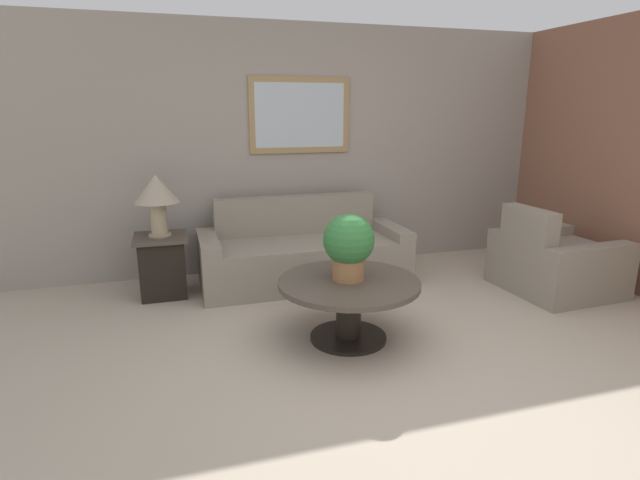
% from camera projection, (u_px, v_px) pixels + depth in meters
% --- Properties ---
extents(ground_plane, '(20.00, 20.00, 0.00)m').
position_uv_depth(ground_plane, '(416.00, 381.00, 3.28)').
color(ground_plane, tan).
extents(wall_back, '(7.50, 0.09, 2.60)m').
position_uv_depth(wall_back, '(307.00, 149.00, 5.43)').
color(wall_back, gray).
rests_on(wall_back, ground_plane).
extents(wall_right, '(0.06, 4.66, 2.60)m').
position_uv_depth(wall_right, '(613.00, 154.00, 4.95)').
color(wall_right, brown).
rests_on(wall_right, ground_plane).
extents(couch_main, '(2.07, 0.85, 0.84)m').
position_uv_depth(couch_main, '(303.00, 255.00, 5.10)').
color(couch_main, gray).
rests_on(couch_main, ground_plane).
extents(armchair, '(0.98, 1.00, 0.84)m').
position_uv_depth(armchair, '(555.00, 263.00, 4.85)').
color(armchair, gray).
rests_on(armchair, ground_plane).
extents(coffee_table, '(1.08, 1.08, 0.48)m').
position_uv_depth(coffee_table, '(349.00, 297.00, 3.79)').
color(coffee_table, black).
rests_on(coffee_table, ground_plane).
extents(side_table, '(0.48, 0.48, 0.59)m').
position_uv_depth(side_table, '(163.00, 265.00, 4.72)').
color(side_table, black).
rests_on(side_table, ground_plane).
extents(table_lamp, '(0.41, 0.41, 0.58)m').
position_uv_depth(table_lamp, '(157.00, 193.00, 4.54)').
color(table_lamp, tan).
rests_on(table_lamp, side_table).
extents(potted_plant_on_table, '(0.39, 0.39, 0.50)m').
position_uv_depth(potted_plant_on_table, '(349.00, 244.00, 3.71)').
color(potted_plant_on_table, '#9E6B42').
rests_on(potted_plant_on_table, coffee_table).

